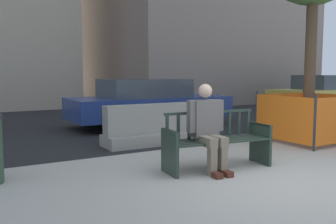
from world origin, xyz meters
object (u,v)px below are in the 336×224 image
Objects in this scene: street_bench at (217,143)px; construction_fence at (308,116)px; seated_person at (208,126)px; jersey_barrier_centre at (151,128)px; car_sedan_mid at (148,102)px; car_taxi_near at (325,92)px.

street_bench is 1.09× the size of construction_fence.
seated_person is 3.47m from construction_fence.
jersey_barrier_centre is (0.26, 2.30, -0.35)m from seated_person.
seated_person is 0.83× the size of construction_fence.
seated_person is 0.29× the size of car_sedan_mid.
seated_person is at bearing -151.50° from car_taxi_near.
jersey_barrier_centre is at bearing 88.61° from street_bench.
seated_person reaches higher than street_bench.
street_bench is at bearing -165.20° from construction_fence.
car_taxi_near is 8.78m from car_sedan_mid.
construction_fence is at bearing -24.84° from jersey_barrier_centre.
street_bench is 4.85m from car_sedan_mid.
construction_fence is (3.09, -1.43, 0.21)m from jersey_barrier_centre.
seated_person is at bearing -107.40° from car_sedan_mid.
seated_person is 0.27× the size of car_taxi_near.
construction_fence is (3.15, 0.83, 0.15)m from street_bench.
car_taxi_near is at bearing 5.50° from car_sedan_mid.
construction_fence is 0.33× the size of car_taxi_near.
seated_person is (-0.21, -0.04, 0.29)m from street_bench.
construction_fence reaches higher than street_bench.
car_taxi_near is at bearing 34.30° from construction_fence.
car_taxi_near is at bearing 18.07° from jersey_barrier_centre.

